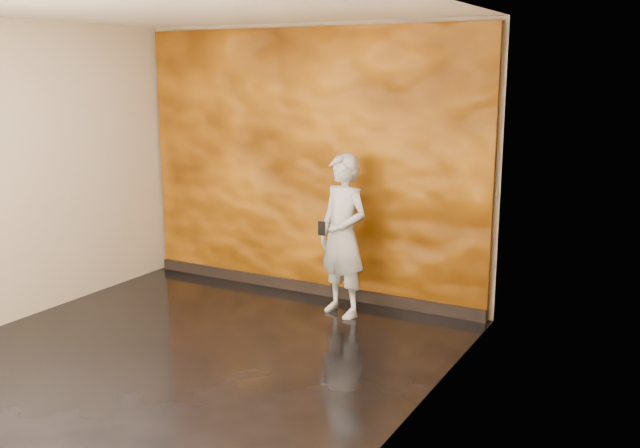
# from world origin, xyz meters

# --- Properties ---
(room) EXTENTS (4.02, 4.02, 2.81)m
(room) POSITION_xyz_m (0.00, 0.00, 1.40)
(room) COLOR black
(room) RESTS_ON ground
(feature_wall) EXTENTS (3.90, 0.06, 2.75)m
(feature_wall) POSITION_xyz_m (0.00, 1.96, 1.38)
(feature_wall) COLOR #CA7411
(feature_wall) RESTS_ON ground
(baseboard) EXTENTS (3.90, 0.04, 0.12)m
(baseboard) POSITION_xyz_m (0.00, 1.92, 0.06)
(baseboard) COLOR black
(baseboard) RESTS_ON ground
(man) EXTENTS (0.67, 0.55, 1.57)m
(man) POSITION_xyz_m (0.65, 1.49, 0.78)
(man) COLOR #9EA5AE
(man) RESTS_ON ground
(phone) EXTENTS (0.07, 0.01, 0.14)m
(phone) POSITION_xyz_m (0.54, 1.27, 0.89)
(phone) COLOR black
(phone) RESTS_ON man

